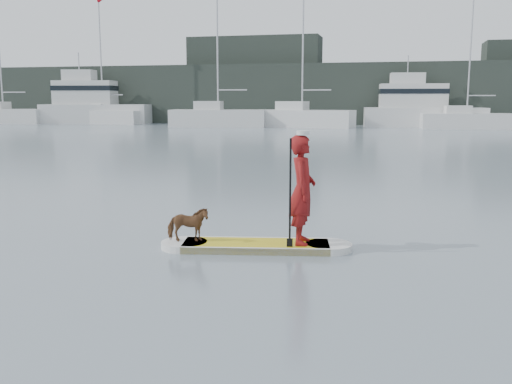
% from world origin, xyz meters
% --- Properties ---
extents(ground, '(140.00, 140.00, 0.00)m').
position_xyz_m(ground, '(0.00, 0.00, 0.00)').
color(ground, slate).
rests_on(ground, ground).
extents(paddleboard, '(3.26, 1.25, 0.12)m').
position_xyz_m(paddleboard, '(2.61, 2.71, 0.06)').
color(paddleboard, gold).
rests_on(paddleboard, ground).
extents(paddler, '(0.51, 0.72, 1.85)m').
position_xyz_m(paddler, '(3.38, 2.86, 1.04)').
color(paddler, maroon).
rests_on(paddler, paddleboard).
extents(white_cap, '(0.22, 0.22, 0.07)m').
position_xyz_m(white_cap, '(3.38, 2.86, 2.00)').
color(white_cap, silver).
rests_on(white_cap, paddler).
extents(dog, '(0.78, 0.52, 0.60)m').
position_xyz_m(dog, '(1.45, 2.50, 0.42)').
color(dog, '#552F1D').
rests_on(dog, paddleboard).
extents(paddle, '(0.10, 0.30, 2.00)m').
position_xyz_m(paddle, '(3.23, 2.57, 0.80)').
color(paddle, black).
rests_on(paddle, ground).
extents(sailboat_a, '(8.96, 3.57, 12.69)m').
position_xyz_m(sailboat_a, '(-34.69, 45.08, 0.89)').
color(sailboat_a, silver).
rests_on(sailboat_a, ground).
extents(sailboat_b, '(8.57, 3.13, 12.50)m').
position_xyz_m(sailboat_b, '(-24.30, 46.88, 0.87)').
color(sailboat_b, silver).
rests_on(sailboat_b, ground).
extents(sailboat_c, '(8.98, 4.04, 12.44)m').
position_xyz_m(sailboat_c, '(-10.99, 43.66, 0.92)').
color(sailboat_c, silver).
rests_on(sailboat_c, ground).
extents(sailboat_d, '(9.59, 4.23, 13.65)m').
position_xyz_m(sailboat_d, '(-3.42, 44.77, 0.98)').
color(sailboat_d, silver).
rests_on(sailboat_d, ground).
extents(sailboat_e, '(7.67, 3.01, 10.89)m').
position_xyz_m(sailboat_e, '(10.72, 45.48, 0.78)').
color(sailboat_e, silver).
rests_on(sailboat_e, ground).
extents(motor_yacht_a, '(10.95, 4.29, 6.41)m').
position_xyz_m(motor_yacht_a, '(6.90, 47.90, 1.80)').
color(motor_yacht_a, silver).
rests_on(motor_yacht_a, ground).
extents(motor_yacht_b, '(11.43, 5.64, 7.22)m').
position_xyz_m(motor_yacht_b, '(-25.80, 47.43, 2.03)').
color(motor_yacht_b, silver).
rests_on(motor_yacht_b, ground).
extents(shore_mass, '(90.00, 6.00, 6.00)m').
position_xyz_m(shore_mass, '(0.00, 53.00, 3.00)').
color(shore_mass, black).
rests_on(shore_mass, ground).
extents(shore_building_west, '(14.00, 4.00, 9.00)m').
position_xyz_m(shore_building_west, '(-10.00, 54.00, 4.50)').
color(shore_building_west, black).
rests_on(shore_building_west, ground).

